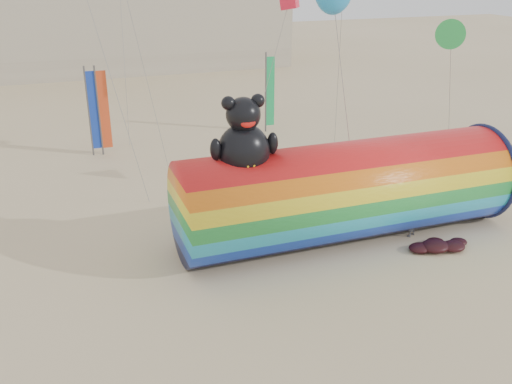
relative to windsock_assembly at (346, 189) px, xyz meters
name	(u,v)px	position (x,y,z in m)	size (l,w,h in m)	color
ground	(257,267)	(-4.27, -1.24, -2.12)	(160.00, 160.00, 0.00)	#CCB58C
windsock_assembly	(346,189)	(0.00, 0.00, 0.00)	(13.84, 4.22, 6.38)	red
kite_handler	(413,219)	(2.65, -1.00, -1.34)	(0.57, 0.37, 1.56)	#525259
fabric_bundle	(439,246)	(2.98, -2.40, -1.94)	(2.62, 1.35, 0.41)	#3C0A0F
festival_banners	(160,104)	(-4.63, 14.69, 0.52)	(11.90, 1.30, 5.20)	#59595E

